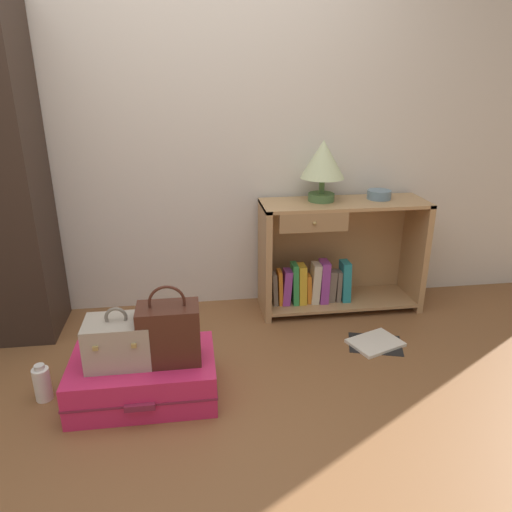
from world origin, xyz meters
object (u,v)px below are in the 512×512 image
Objects in this scene: table_lamp at (323,162)px; train_case at (119,341)px; suitcase_large at (144,377)px; bowl at (379,195)px; open_book_on_floor at (375,343)px; bookshelf at (334,258)px; handbag at (169,333)px; bottle at (42,383)px.

train_case is at bearing -143.85° from table_lamp.
bowl is at bearing 30.04° from suitcase_large.
open_book_on_floor is at bearing 12.84° from train_case.
table_lamp reaches higher than train_case.
bowl is (0.29, 0.02, 0.43)m from bookshelf.
bowl is 1.69m from handbag.
train_case is at bearing -167.16° from open_book_on_floor.
handbag is 0.70m from bottle.
handbag is at bearing -6.58° from bottle.
bottle is 0.54× the size of open_book_on_floor.
bottle is at bearing -157.53° from bowl.
bottle is at bearing -152.81° from table_lamp.
open_book_on_floor is at bearing 16.05° from handbag.
open_book_on_floor is at bearing -77.38° from bookshelf.
open_book_on_floor is (1.84, 0.27, -0.08)m from bottle.
bottle is (-1.72, -0.81, -0.27)m from bookshelf.
train_case is 0.77× the size of handbag.
bowl is 0.39× the size of handbag.
bookshelf is at bearing 25.20° from bottle.
suitcase_large is at bearing 167.22° from handbag.
bowl reaches higher than train_case.
suitcase_large is 0.30m from handbag.
bookshelf reaches higher than suitcase_large.
bowl is 0.43× the size of open_book_on_floor.
bottle is at bearing 175.22° from suitcase_large.
handbag is at bearing -137.14° from table_lamp.
train_case is 1.51m from open_book_on_floor.
bowl reaches higher than suitcase_large.
train_case is at bearing -171.11° from suitcase_large.
handbag is at bearing -163.95° from open_book_on_floor.
bottle is (-1.62, -0.83, -0.92)m from table_lamp.
bowl is 2.28m from bottle.
train_case reaches higher than suitcase_large.
table_lamp reaches higher than open_book_on_floor.
bottle is at bearing 173.42° from handbag.
suitcase_large is 1.79× the size of handbag.
train_case reaches higher than open_book_on_floor.
table_lamp is 2.49× the size of bowl.
bookshelf is 2.96× the size of open_book_on_floor.
bookshelf is 1.51m from suitcase_large.
bottle is at bearing -154.80° from bookshelf.
table_lamp is at bearing 38.00° from suitcase_large.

